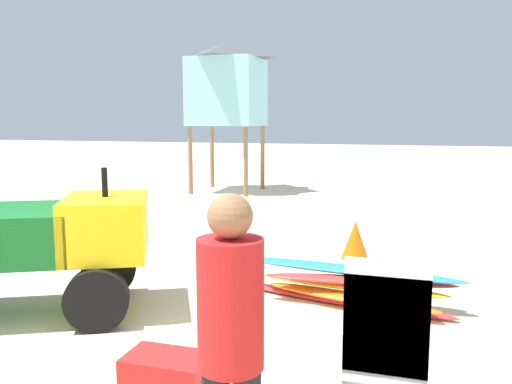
# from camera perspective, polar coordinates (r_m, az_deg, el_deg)

# --- Properties ---
(ground) EXTENTS (80.00, 80.00, 0.00)m
(ground) POSITION_cam_1_polar(r_m,az_deg,el_deg) (4.47, -18.92, -18.86)
(ground) COLOR beige
(utility_cart) EXTENTS (2.81, 2.22, 1.50)m
(utility_cart) POSITION_cam_1_polar(r_m,az_deg,el_deg) (5.78, -23.94, -4.75)
(utility_cart) COLOR #146023
(utility_cart) RESTS_ON ground
(stacked_plastic_chairs) EXTENTS (0.48, 0.48, 1.20)m
(stacked_plastic_chairs) POSITION_cam_1_polar(r_m,az_deg,el_deg) (3.31, 13.99, -15.10)
(stacked_plastic_chairs) COLOR white
(stacked_plastic_chairs) RESTS_ON ground
(surfboard_pile) EXTENTS (2.61, 0.82, 0.40)m
(surfboard_pile) POSITION_cam_1_polar(r_m,az_deg,el_deg) (5.82, 9.98, -9.97)
(surfboard_pile) COLOR red
(surfboard_pile) RESTS_ON ground
(lifeguard_near_right) EXTENTS (0.32, 0.32, 1.64)m
(lifeguard_near_right) POSITION_cam_1_polar(r_m,az_deg,el_deg) (2.60, -2.76, -15.59)
(lifeguard_near_right) COLOR black
(lifeguard_near_right) RESTS_ON ground
(lifeguard_tower) EXTENTS (1.98, 1.98, 4.08)m
(lifeguard_tower) POSITION_cam_1_polar(r_m,az_deg,el_deg) (14.57, -3.16, 11.68)
(lifeguard_tower) COLOR olive
(lifeguard_tower) RESTS_ON ground
(traffic_cone_far) EXTENTS (0.39, 0.39, 0.56)m
(traffic_cone_far) POSITION_cam_1_polar(r_m,az_deg,el_deg) (7.67, 10.73, -5.11)
(traffic_cone_far) COLOR orange
(traffic_cone_far) RESTS_ON ground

